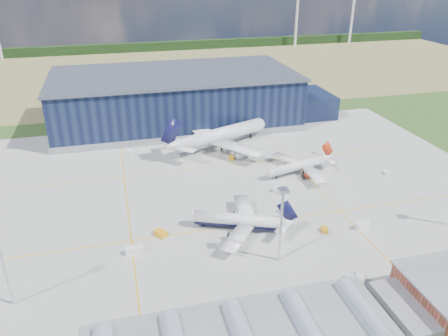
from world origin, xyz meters
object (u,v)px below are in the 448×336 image
at_px(hangar, 180,100).
at_px(airliner_widebody, 221,128).
at_px(gse_cart_a, 386,172).
at_px(gse_van_b, 280,191).
at_px(gse_tug_b, 325,230).
at_px(car_b, 363,290).
at_px(light_mast_center, 282,213).
at_px(gse_cart_b, 130,152).
at_px(airliner_navy, 237,214).
at_px(gse_tug_a, 161,233).
at_px(airliner_red, 298,161).
at_px(gse_van_a, 134,250).
at_px(gse_van_c, 363,226).
at_px(airstair, 358,281).
at_px(light_mast_west, 0,253).
at_px(gse_tug_c, 231,158).

height_order(hangar, airliner_widebody, hangar).
distance_m(gse_cart_a, gse_van_b, 47.25).
relative_size(gse_tug_b, car_b, 0.81).
xyz_separation_m(light_mast_center, gse_cart_b, (-36.38, 88.30, -14.74)).
xyz_separation_m(airliner_navy, gse_tug_a, (-23.80, 2.60, -4.87)).
height_order(airliner_red, gse_van_a, airliner_red).
bearing_deg(hangar, light_mast_center, -86.70).
distance_m(gse_van_c, airstair, 28.73).
relative_size(light_mast_west, car_b, 6.36).
bearing_deg(airliner_widebody, gse_tug_b, -101.10).
xyz_separation_m(gse_tug_a, gse_cart_b, (-5.44, 67.70, -0.15)).
relative_size(gse_van_b, car_b, 1.25).
bearing_deg(light_mast_center, gse_cart_b, 112.39).
distance_m(gse_van_b, gse_cart_b, 72.24).
relative_size(light_mast_center, airliner_navy, 0.66).
xyz_separation_m(airliner_widebody, gse_cart_b, (-40.81, 3.30, -8.64)).
distance_m(gse_cart_b, gse_van_c, 104.83).
bearing_deg(car_b, gse_cart_a, -55.85).
bearing_deg(gse_cart_b, airliner_widebody, -58.46).
xyz_separation_m(gse_cart_b, airstair, (52.27, -103.86, 0.94)).
xyz_separation_m(airliner_red, airstair, (-11.57, -66.22, -3.77)).
relative_size(light_mast_center, airliner_red, 0.69).
distance_m(airliner_red, airliner_widebody, 41.54).
bearing_deg(light_mast_center, gse_tug_a, 146.34).
bearing_deg(airliner_red, airstair, 65.88).
bearing_deg(light_mast_center, airstair, -44.38).
xyz_separation_m(airliner_widebody, gse_cart_a, (57.17, -43.41, -8.69)).
relative_size(gse_cart_a, gse_cart_b, 0.93).
relative_size(gse_cart_a, airstair, 0.58).
xyz_separation_m(hangar, gse_van_b, (21.75, -87.72, -10.58)).
height_order(gse_tug_b, gse_van_c, gse_van_c).
bearing_deg(airliner_navy, light_mast_west, 39.18).
distance_m(airliner_red, gse_tug_c, 30.00).
bearing_deg(airliner_red, gse_tug_c, -56.29).
bearing_deg(gse_tug_b, gse_van_b, 117.29).
height_order(light_mast_west, gse_tug_a, light_mast_west).
bearing_deg(airliner_widebody, gse_tug_a, -141.03).
bearing_deg(gse_van_c, gse_van_a, 78.75).
bearing_deg(airliner_widebody, gse_cart_b, 153.12).
relative_size(hangar, gse_van_b, 32.08).
xyz_separation_m(airliner_red, gse_tug_c, (-22.00, 19.86, -4.65)).
height_order(airliner_widebody, gse_van_c, airliner_widebody).
relative_size(gse_tug_b, gse_van_b, 0.64).
bearing_deg(airstair, gse_cart_b, 140.26).
xyz_separation_m(light_mast_west, gse_tug_c, (75.47, 70.52, -14.69)).
bearing_deg(light_mast_center, light_mast_west, 180.00).
distance_m(hangar, light_mast_west, 139.77).
height_order(light_mast_center, gse_van_c, light_mast_center).
xyz_separation_m(light_mast_west, airstair, (85.90, -15.56, -13.80)).
xyz_separation_m(gse_tug_b, gse_cart_b, (-55.58, 78.21, 0.07)).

